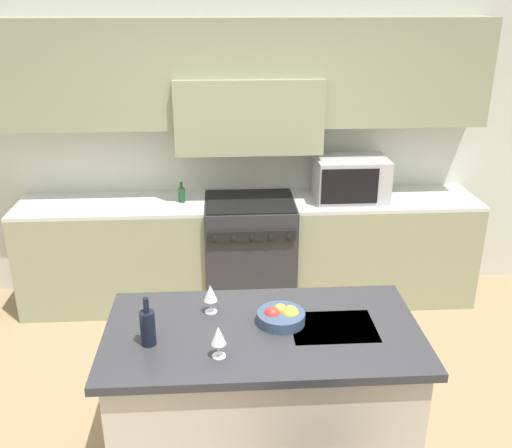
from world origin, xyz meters
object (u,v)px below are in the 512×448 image
Objects in this scene: range_stove at (250,252)px; wine_glass_far at (210,294)px; wine_glass_near at (218,336)px; microwave at (351,179)px; wine_bottle at (148,327)px; oil_bottle_on_counter at (182,194)px; fruit_bowl at (281,316)px.

wine_glass_far is (-0.30, -1.79, 0.58)m from range_stove.
microwave is at bearing 63.36° from wine_glass_near.
range_stove is 5.65× the size of wine_glass_far.
wine_bottle is 1.49× the size of oil_bottle_on_counter.
range_stove is at bearing 92.09° from fruit_bowl.
fruit_bowl is at bearing -87.91° from range_stove.
oil_bottle_on_counter reaches higher than wine_glass_far.
wine_bottle reaches higher than wine_glass_far.
wine_glass_near and wine_glass_far have the same top height.
oil_bottle_on_counter is (0.04, 2.10, -0.03)m from wine_bottle.
range_stove is 1.59× the size of microwave.
oil_bottle_on_counter is at bearing 88.90° from wine_bottle.
range_stove is 3.65× the size of wine_bottle.
wine_glass_far is 0.66× the size of fruit_bowl.
wine_glass_far reaches higher than fruit_bowl.
wine_glass_near is 0.97× the size of oil_bottle_on_counter.
wine_glass_near is at bearing -138.79° from fruit_bowl.
wine_bottle is 1.02× the size of fruit_bowl.
wine_glass_far is at bearing -81.69° from oil_bottle_on_counter.
fruit_bowl is (0.07, -1.92, 0.51)m from range_stove.
microwave is 2.30× the size of wine_bottle.
oil_bottle_on_counter is at bearing 177.88° from range_stove.
fruit_bowl is (0.37, -0.13, -0.08)m from wine_glass_far.
wine_glass_far is 1.83m from oil_bottle_on_counter.
wine_glass_near is at bearing -116.64° from microwave.
microwave is (0.85, 0.02, 0.65)m from range_stove.
wine_glass_near is at bearing -20.37° from wine_bottle.
range_stove is 0.78m from oil_bottle_on_counter.
microwave is 2.34× the size of fruit_bowl.
microwave reaches higher than fruit_bowl.
wine_bottle is 2.10m from oil_bottle_on_counter.
range_stove is 5.65× the size of wine_glass_near.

